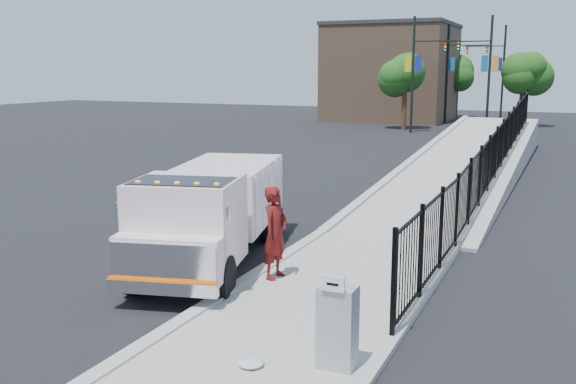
% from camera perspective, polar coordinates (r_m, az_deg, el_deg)
% --- Properties ---
extents(ground, '(120.00, 120.00, 0.00)m').
position_cam_1_polar(ground, '(14.08, -2.80, -7.68)').
color(ground, black).
rests_on(ground, ground).
extents(sidewalk, '(3.55, 12.00, 0.12)m').
position_cam_1_polar(sidewalk, '(11.60, 1.29, -11.54)').
color(sidewalk, '#9E998E').
rests_on(sidewalk, ground).
extents(curb, '(0.30, 12.00, 0.16)m').
position_cam_1_polar(curb, '(12.41, -7.05, -9.98)').
color(curb, '#ADAAA3').
rests_on(curb, ground).
extents(ramp, '(3.95, 24.06, 3.19)m').
position_cam_1_polar(ramp, '(28.52, 15.88, 1.46)').
color(ramp, '#9E998E').
rests_on(ramp, ground).
extents(iron_fence, '(0.10, 28.00, 1.80)m').
position_cam_1_polar(iron_fence, '(24.28, 17.92, 1.91)').
color(iron_fence, black).
rests_on(iron_fence, ground).
extents(truck, '(3.77, 7.09, 2.32)m').
position_cam_1_polar(truck, '(14.96, -6.87, -1.44)').
color(truck, black).
rests_on(truck, ground).
extents(worker, '(0.54, 0.76, 1.97)m').
position_cam_1_polar(worker, '(13.48, -1.14, -3.63)').
color(worker, '#5E100F').
rests_on(worker, sidewalk).
extents(utility_cabinet, '(0.55, 0.40, 1.25)m').
position_cam_1_polar(utility_cabinet, '(9.68, 4.42, -11.88)').
color(utility_cabinet, gray).
rests_on(utility_cabinet, sidewalk).
extents(arrow_sign, '(0.35, 0.04, 0.22)m').
position_cam_1_polar(arrow_sign, '(9.23, 4.02, -8.16)').
color(arrow_sign, white).
rests_on(arrow_sign, utility_cabinet).
extents(debris, '(0.40, 0.40, 0.10)m').
position_cam_1_polar(debris, '(9.92, -3.32, -14.92)').
color(debris, silver).
rests_on(debris, sidewalk).
extents(light_pole_0, '(3.77, 0.22, 8.00)m').
position_cam_1_polar(light_pole_0, '(46.06, 11.41, 10.58)').
color(light_pole_0, black).
rests_on(light_pole_0, ground).
extents(light_pole_1, '(3.78, 0.22, 8.00)m').
position_cam_1_polar(light_pole_1, '(46.63, 17.10, 10.32)').
color(light_pole_1, black).
rests_on(light_pole_1, ground).
extents(light_pole_2, '(3.77, 0.22, 8.00)m').
position_cam_1_polar(light_pole_2, '(55.13, 14.30, 10.49)').
color(light_pole_2, black).
rests_on(light_pole_2, ground).
extents(light_pole_3, '(3.77, 0.22, 8.00)m').
position_cam_1_polar(light_pole_3, '(57.37, 18.29, 10.29)').
color(light_pole_3, black).
rests_on(light_pole_3, ground).
extents(tree_0, '(2.90, 2.90, 5.45)m').
position_cam_1_polar(tree_0, '(48.31, 10.38, 10.15)').
color(tree_0, '#382314').
rests_on(tree_0, ground).
extents(tree_1, '(2.66, 2.66, 5.33)m').
position_cam_1_polar(tree_1, '(52.98, 20.17, 9.71)').
color(tree_1, '#382314').
rests_on(tree_1, ground).
extents(tree_2, '(2.94, 2.94, 5.47)m').
position_cam_1_polar(tree_2, '(61.06, 14.81, 10.10)').
color(tree_2, '#382314').
rests_on(tree_2, ground).
extents(building, '(10.00, 10.00, 8.00)m').
position_cam_1_polar(building, '(57.88, 9.20, 10.33)').
color(building, '#8C664C').
rests_on(building, ground).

